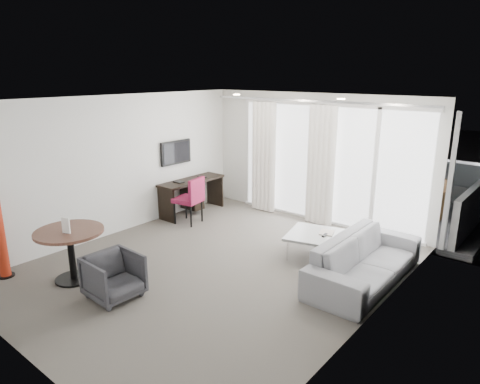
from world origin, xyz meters
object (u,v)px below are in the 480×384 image
Objects in this scene: tub_armchair at (114,277)px; sofa at (365,260)px; coffee_table at (315,245)px; desk_chair at (188,200)px; rattan_chair_b at (427,199)px; desk at (192,196)px; rattan_chair_a at (403,193)px; red_lamp at (0,239)px; round_table at (72,255)px.

sofa is at bearing -41.10° from tub_armchair.
coffee_table is (1.44, 2.95, -0.11)m from tub_armchair.
desk_chair is 5.01m from rattan_chair_b.
rattan_chair_a reaches higher than desk.
desk is at bearing 81.43° from sofa.
red_lamp reaches higher than rattan_chair_b.
round_table is 6.83m from rattan_chair_a.
rattan_chair_a is 1.07× the size of rattan_chair_b.
rattan_chair_b is at bearing 62.99° from round_table.
sofa is at bearing -8.57° from desk.
red_lamp is at bearing -146.13° from round_table.
sofa is (4.27, -0.64, -0.04)m from desk.
rattan_chair_b is (3.19, 6.25, 0.03)m from round_table.
desk is 3.28m from coffee_table.
desk is at bearing 117.54° from desk_chair.
rattan_chair_a reaches higher than tub_armchair.
coffee_table is (2.85, 0.19, -0.28)m from desk_chair.
coffee_table is at bearing 48.11° from red_lamp.
red_lamp is 1.80× the size of tub_armchair.
rattan_chair_b is at bearing 59.21° from red_lamp.
rattan_chair_a reaches higher than sofa.
rattan_chair_a is (0.29, 3.26, 0.25)m from coffee_table.
rattan_chair_a is at bearing 11.32° from sofa.
tub_armchair is (1.82, 0.68, -0.30)m from red_lamp.
desk_chair is at bearing 99.73° from round_table.
red_lamp is at bearing 127.87° from sofa.
round_table is 1.08× the size of rattan_chair_a.
desk is 1.29× the size of red_lamp.
coffee_table is at bearing -7.35° from desk_chair.
coffee_table is 0.98× the size of rattan_chair_a.
coffee_table is at bearing -107.90° from rattan_chair_a.
round_table is 0.92m from tub_armchair.
round_table is 1.16× the size of rattan_chair_b.
desk is at bearing 30.88° from tub_armchair.
round_table is 7.02m from rattan_chair_b.
rattan_chair_b is at bearing 2.90° from sofa.
sofa is at bearing -13.02° from desk_chair.
tub_armchair is 6.45m from rattan_chair_a.
tub_armchair is at bearing -118.38° from rattan_chair_a.
rattan_chair_a is (3.14, 3.45, -0.03)m from desk_chair.
desk_chair is at bearing -145.07° from rattan_chair_a.
coffee_table is at bearing 52.09° from round_table.
red_lamp is 1.96m from tub_armchair.
rattan_chair_b is at bearing -16.76° from rattan_chair_a.
desk is 1.87× the size of rattan_chair_b.
desk_chair reaches higher than round_table.
tub_armchair is at bearing 20.67° from red_lamp.
sofa is (3.85, -0.13, -0.15)m from desk_chair.
rattan_chair_a is (3.55, 2.93, 0.08)m from desk.
coffee_table is 1.05× the size of rattan_chair_b.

